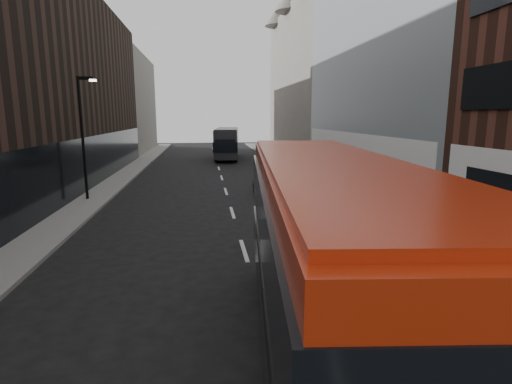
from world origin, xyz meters
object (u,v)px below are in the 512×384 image
object	(u,v)px
car_a	(270,186)
pedestrian	(508,277)
grey_bus	(227,142)
car_c	(267,162)
car_b	(279,186)
street_lamp	(83,130)
red_bus	(325,258)

from	to	relation	value
car_a	pedestrian	world-z (taller)	pedestrian
grey_bus	car_c	bearing A→B (deg)	-65.03
car_b	street_lamp	bearing A→B (deg)	-178.11
pedestrian	red_bus	bearing A→B (deg)	-19.03
street_lamp	red_bus	distance (m)	19.62
street_lamp	pedestrian	bearing A→B (deg)	-47.22
street_lamp	car_c	xyz separation A→B (m)	(12.85, 13.55, -3.55)
grey_bus	car_c	world-z (taller)	grey_bus
street_lamp	pedestrian	world-z (taller)	street_lamp
grey_bus	car_a	world-z (taller)	grey_bus
street_lamp	red_bus	xyz separation A→B (m)	(9.02, -17.33, -1.83)
street_lamp	car_a	bearing A→B (deg)	-0.43
street_lamp	grey_bus	distance (m)	24.84
red_bus	pedestrian	bearing A→B (deg)	24.01
car_a	pedestrian	size ratio (longest dim) A/B	2.59
pedestrian	car_c	bearing A→B (deg)	-123.90
car_a	street_lamp	bearing A→B (deg)	174.70
street_lamp	red_bus	bearing A→B (deg)	-62.51
car_b	car_c	distance (m)	13.62
street_lamp	grey_bus	size ratio (longest dim) A/B	0.63
red_bus	grey_bus	distance (m)	40.16
red_bus	car_c	xyz separation A→B (m)	(3.83, 30.88, -1.72)
grey_bus	car_b	bearing A→B (deg)	-79.86
street_lamp	red_bus	size ratio (longest dim) A/B	0.66
car_b	pedestrian	world-z (taller)	pedestrian
pedestrian	car_b	bearing A→B (deg)	-116.19
pedestrian	car_a	bearing A→B (deg)	-114.07
car_a	car_c	xyz separation A→B (m)	(1.99, 13.63, -0.06)
red_bus	grey_bus	size ratio (longest dim) A/B	0.96
grey_bus	car_a	size ratio (longest dim) A/B	2.75
street_lamp	pedestrian	distance (m)	21.48
car_a	grey_bus	bearing A→B (deg)	88.39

